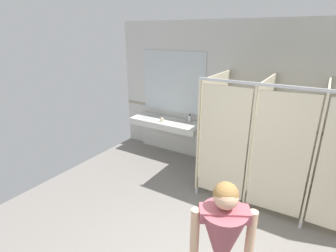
% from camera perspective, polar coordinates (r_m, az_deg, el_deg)
% --- Properties ---
extents(wall_back, '(7.26, 0.12, 2.99)m').
position_cam_1_polar(wall_back, '(5.35, 23.07, 4.77)').
color(wall_back, silver).
rests_on(wall_back, ground_plane).
extents(wall_back_tile_band, '(7.26, 0.01, 0.06)m').
position_cam_1_polar(wall_back_tile_band, '(5.41, 22.33, 0.08)').
color(wall_back_tile_band, '#9E937F').
rests_on(wall_back_tile_band, wall_back).
extents(vanity_counter, '(1.69, 0.60, 0.96)m').
position_cam_1_polar(vanity_counter, '(6.09, 0.03, -0.46)').
color(vanity_counter, silver).
rests_on(vanity_counter, ground_plane).
extents(mirror_panel, '(1.59, 0.02, 1.37)m').
position_cam_1_polar(mirror_panel, '(5.99, 1.13, 9.65)').
color(mirror_panel, silver).
rests_on(mirror_panel, wall_back).
extents(bathroom_stalls, '(2.61, 1.44, 2.10)m').
position_cam_1_polar(bathroom_stalls, '(4.49, 24.38, -3.55)').
color(bathroom_stalls, beige).
rests_on(bathroom_stalls, ground_plane).
extents(person_standing, '(0.54, 0.54, 1.60)m').
position_cam_1_polar(person_standing, '(2.55, 11.75, -23.65)').
color(person_standing, '#DBAD89').
rests_on(person_standing, ground_plane).
extents(soap_dispenser, '(0.07, 0.07, 0.18)m').
position_cam_1_polar(soap_dispenser, '(5.83, 4.76, 1.63)').
color(soap_dispenser, white).
rests_on(soap_dispenser, vanity_counter).
extents(paper_cup, '(0.07, 0.07, 0.09)m').
position_cam_1_polar(paper_cup, '(5.84, -1.31, 1.38)').
color(paper_cup, beige).
rests_on(paper_cup, vanity_counter).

